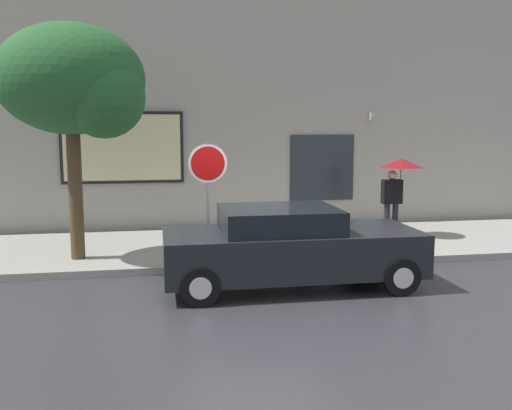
% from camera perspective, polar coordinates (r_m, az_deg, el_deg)
% --- Properties ---
extents(ground_plane, '(60.00, 60.00, 0.00)m').
position_cam_1_polar(ground_plane, '(10.10, 0.19, -8.19)').
color(ground_plane, '#333338').
extents(sidewalk, '(20.00, 4.00, 0.15)m').
position_cam_1_polar(sidewalk, '(12.95, -2.18, -4.25)').
color(sidewalk, gray).
rests_on(sidewalk, ground).
extents(building_facade, '(20.00, 0.67, 7.00)m').
position_cam_1_polar(building_facade, '(15.16, -3.63, 10.48)').
color(building_facade, '#9E998E').
rests_on(building_facade, ground).
extents(parked_car, '(4.46, 1.95, 1.41)m').
position_cam_1_polar(parked_car, '(9.91, 3.40, -4.28)').
color(parked_car, black).
rests_on(parked_car, ground).
extents(fire_hydrant, '(0.30, 0.44, 0.79)m').
position_cam_1_polar(fire_hydrant, '(12.12, 7.16, -2.92)').
color(fire_hydrant, white).
rests_on(fire_hydrant, sidewalk).
extents(pedestrian_with_umbrella, '(1.02, 1.02, 1.92)m').
position_cam_1_polar(pedestrian_with_umbrella, '(13.93, 14.27, 3.07)').
color(pedestrian_with_umbrella, black).
rests_on(pedestrian_with_umbrella, sidewalk).
extents(street_tree, '(2.89, 2.46, 4.67)m').
position_cam_1_polar(street_tree, '(11.68, -17.73, 11.66)').
color(street_tree, '#4C3823').
rests_on(street_tree, sidewalk).
extents(stop_sign, '(0.76, 0.10, 2.34)m').
position_cam_1_polar(stop_sign, '(10.99, -4.91, 2.64)').
color(stop_sign, gray).
rests_on(stop_sign, sidewalk).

